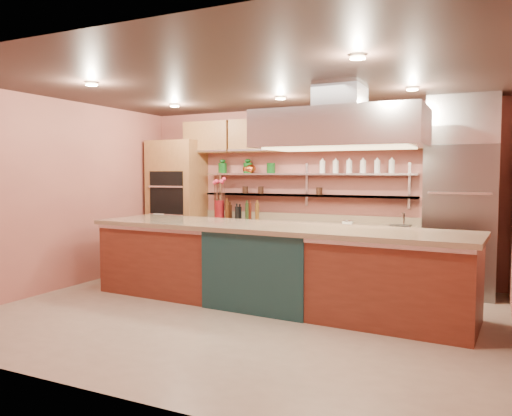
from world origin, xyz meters
The scene contains 20 objects.
floor centered at (0.00, 0.00, -0.01)m, with size 6.00×5.00×0.02m, color gray.
ceiling centered at (0.00, 0.00, 2.80)m, with size 6.00×5.00×0.02m, color black.
wall_back centered at (0.00, 2.50, 1.40)m, with size 6.00×0.04×2.80m, color #A35A4D.
wall_front centered at (0.00, -2.50, 1.40)m, with size 6.00×0.04×2.80m, color #A35A4D.
wall_left centered at (-3.00, 0.00, 1.40)m, with size 0.04×5.00×2.80m, color #A35A4D.
oven_stack centered at (-2.45, 2.18, 1.15)m, with size 0.95×0.64×2.30m, color #996637.
refrigerator centered at (2.35, 2.14, 1.05)m, with size 0.95×0.72×2.10m, color slate.
back_counter centered at (-0.05, 2.20, 0.47)m, with size 3.84×0.64×0.93m, color tan.
wall_shelf_lower centered at (-0.05, 2.37, 1.35)m, with size 3.60×0.26×0.03m, color silver.
wall_shelf_upper centered at (-0.05, 2.37, 1.70)m, with size 3.60×0.26×0.03m, color silver.
upper_cabinets centered at (0.00, 2.32, 2.35)m, with size 4.60×0.36×0.55m, color #996637.
range_hood centered at (1.07, 0.49, 2.25)m, with size 2.00×1.00×0.45m, color silver.
ceiling_downlights centered at (0.00, 0.20, 2.77)m, with size 4.00×2.80×0.02m, color #FFE5A5.
island centered at (0.17, 0.49, 0.52)m, with size 5.00×1.09×1.04m, color maroon.
flower_vase centered at (-1.54, 2.15, 1.09)m, with size 0.18×0.18×0.32m, color maroon.
oil_bottle_cluster centered at (-1.18, 2.15, 1.07)m, with size 0.89×0.25×0.29m, color black.
kitchen_scale centered at (0.74, 2.15, 0.97)m, with size 0.15×0.11×0.08m, color silver.
bar_faucet centered at (1.56, 2.25, 1.03)m, with size 0.03×0.03×0.20m, color silver.
copper_kettle centered at (-1.05, 2.37, 1.79)m, with size 0.20×0.20×0.16m, color #D16430.
green_canister centered at (-0.66, 2.37, 1.80)m, with size 0.14×0.14×0.17m, color #0E4213.
Camera 1 is at (2.76, -5.39, 1.72)m, focal length 35.00 mm.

